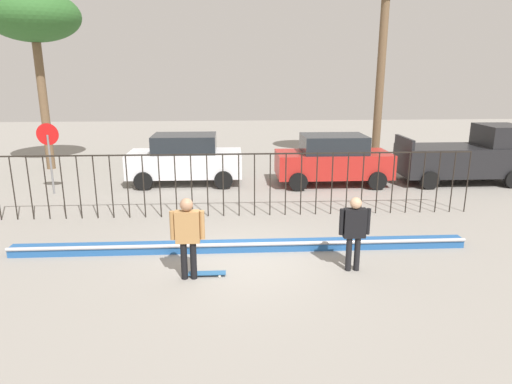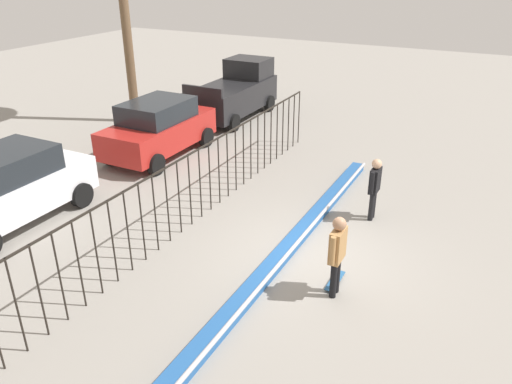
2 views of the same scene
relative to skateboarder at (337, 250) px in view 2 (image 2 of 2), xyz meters
name	(u,v)px [view 2 (image 2 of 2)]	position (x,y,z in m)	size (l,w,h in m)	color
ground_plane	(314,256)	(1.14, 0.88, -1.06)	(60.00, 60.00, 0.00)	gray
bowl_coping_ledge	(290,246)	(1.14, 1.47, -0.94)	(11.00, 0.41, 0.27)	#235699
perimeter_fence	(189,183)	(1.14, 4.22, 0.11)	(14.04, 0.04, 1.91)	black
skateboarder	(337,250)	(0.00, 0.00, 0.00)	(0.71, 0.27, 1.76)	black
skateboard	(335,281)	(0.37, 0.11, -1.00)	(0.80, 0.20, 0.07)	#26598C
camera_operator	(375,184)	(3.54, 0.21, -0.06)	(0.67, 0.25, 1.67)	black
parked_car_white	(7,187)	(-0.83, 8.40, -0.09)	(4.30, 2.12, 1.90)	silver
parked_car_red	(159,128)	(4.81, 7.96, -0.09)	(4.30, 2.12, 1.90)	#B2231E
pickup_truck	(235,92)	(10.05, 7.92, -0.02)	(4.70, 2.12, 2.24)	black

